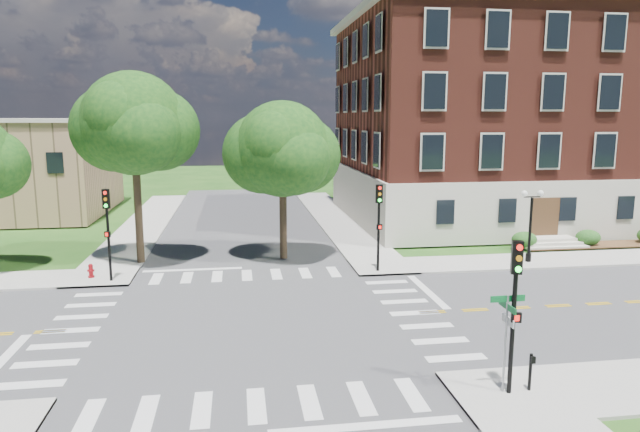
{
  "coord_description": "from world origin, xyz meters",
  "views": [
    {
      "loc": [
        -0.41,
        -23.12,
        8.52
      ],
      "look_at": [
        4.03,
        7.19,
        3.2
      ],
      "focal_mm": 32.0,
      "sensor_mm": 36.0,
      "label": 1
    }
  ],
  "objects": [
    {
      "name": "tree_c",
      "position": [
        -6.11,
        10.61,
        8.15
      ],
      "size": [
        5.85,
        5.85,
        10.98
      ],
      "color": "#2E2317",
      "rests_on": "ground"
    },
    {
      "name": "street_sign_pole",
      "position": [
        7.6,
        -7.61,
        2.31
      ],
      "size": [
        1.1,
        1.1,
        3.1
      ],
      "color": "gray",
      "rests_on": "ground"
    },
    {
      "name": "traffic_signal_nw",
      "position": [
        -7.03,
        6.84,
        3.19
      ],
      "size": [
        0.38,
        0.45,
        4.8
      ],
      "color": "black",
      "rests_on": "ground"
    },
    {
      "name": "fire_hydrant",
      "position": [
        -8.2,
        7.61,
        0.46
      ],
      "size": [
        0.35,
        0.35,
        0.75
      ],
      "color": "maroon",
      "rests_on": "ground"
    },
    {
      "name": "stop_bar_east",
      "position": [
        8.8,
        3.0,
        0.0
      ],
      "size": [
        0.4,
        5.5,
        0.0
      ],
      "primitive_type": "cube",
      "color": "silver",
      "rests_on": "ground"
    },
    {
      "name": "crosswalk_east",
      "position": [
        7.2,
        0.0,
        0.0
      ],
      "size": [
        2.2,
        10.2,
        0.02
      ],
      "primitive_type": null,
      "color": "silver",
      "rests_on": "ground"
    },
    {
      "name": "push_button_post",
      "position": [
        8.46,
        -7.68,
        0.8
      ],
      "size": [
        0.14,
        0.21,
        1.2
      ],
      "color": "black",
      "rests_on": "ground"
    },
    {
      "name": "sidewalk_ne",
      "position": [
        15.38,
        15.38,
        0.06
      ],
      "size": [
        34.0,
        34.0,
        0.12
      ],
      "color": "#9E9B93",
      "rests_on": "ground"
    },
    {
      "name": "tree_d",
      "position": [
        2.27,
        10.38,
        6.66
      ],
      "size": [
        5.63,
        5.63,
        9.38
      ],
      "color": "#2E2317",
      "rests_on": "ground"
    },
    {
      "name": "traffic_signal_ne",
      "position": [
        7.21,
        6.72,
        3.19
      ],
      "size": [
        0.37,
        0.43,
        4.8
      ],
      "color": "black",
      "rests_on": "ground"
    },
    {
      "name": "sidewalk_nw",
      "position": [
        -15.38,
        15.38,
        0.06
      ],
      "size": [
        34.0,
        34.0,
        0.12
      ],
      "color": "#9E9B93",
      "rests_on": "ground"
    },
    {
      "name": "main_building",
      "position": [
        24.0,
        21.99,
        8.34
      ],
      "size": [
        30.6,
        22.4,
        16.5
      ],
      "color": "beige",
      "rests_on": "ground"
    },
    {
      "name": "ground",
      "position": [
        0.0,
        0.0,
        0.0
      ],
      "size": [
        160.0,
        160.0,
        0.0
      ],
      "primitive_type": "plane",
      "color": "#1B4814",
      "rests_on": "ground"
    },
    {
      "name": "road_ew",
      "position": [
        0.0,
        0.0,
        0.01
      ],
      "size": [
        90.0,
        12.0,
        0.01
      ],
      "primitive_type": "cube",
      "color": "#3D3D3F",
      "rests_on": "ground"
    },
    {
      "name": "traffic_signal_se",
      "position": [
        7.75,
        -7.73,
        3.19
      ],
      "size": [
        0.37,
        0.43,
        4.8
      ],
      "color": "black",
      "rests_on": "ground"
    },
    {
      "name": "road_ns",
      "position": [
        0.0,
        0.0,
        0.01
      ],
      "size": [
        12.0,
        90.0,
        0.01
      ],
      "primitive_type": "cube",
      "color": "#3D3D3F",
      "rests_on": "ground"
    },
    {
      "name": "twin_lamp_west",
      "position": [
        16.5,
        7.44,
        2.52
      ],
      "size": [
        1.36,
        0.36,
        4.23
      ],
      "color": "black",
      "rests_on": "ground"
    }
  ]
}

